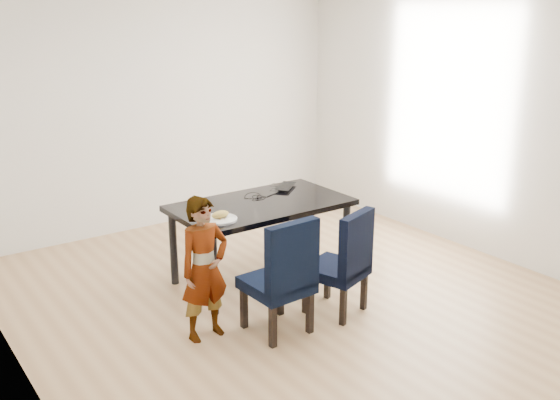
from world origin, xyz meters
TOP-DOWN VIEW (x-y plane):
  - floor at (0.00, 0.00)m, footprint 4.50×5.00m
  - wall_back at (0.00, 2.50)m, footprint 4.50×0.01m
  - wall_left at (-2.25, 0.00)m, footprint 0.01×5.00m
  - wall_right at (2.25, 0.00)m, footprint 0.01×5.00m
  - dining_table at (0.00, 0.50)m, footprint 1.60×0.90m
  - chair_left at (-0.46, -0.39)m, footprint 0.47×0.49m
  - chair_right at (0.13, -0.41)m, footprint 0.55×0.57m
  - child at (-0.95, -0.15)m, footprint 0.43×0.30m
  - plate at (-0.56, 0.29)m, footprint 0.37×0.37m
  - sandwich at (-0.55, 0.29)m, footprint 0.18×0.13m
  - laptop at (0.43, 0.79)m, footprint 0.40×0.38m
  - cable_tangle at (0.06, 0.62)m, footprint 0.13×0.13m

SIDE VIEW (x-z plane):
  - floor at x=0.00m, z-range -0.01..0.00m
  - dining_table at x=0.00m, z-range 0.00..0.75m
  - chair_right at x=0.13m, z-range 0.00..0.90m
  - chair_left at x=-0.46m, z-range 0.00..0.96m
  - child at x=-0.95m, z-range 0.00..1.13m
  - cable_tangle at x=0.06m, z-range 0.75..0.76m
  - plate at x=-0.56m, z-range 0.75..0.77m
  - laptop at x=0.43m, z-range 0.75..0.78m
  - sandwich at x=-0.55m, z-range 0.77..0.83m
  - wall_back at x=0.00m, z-range 0.00..2.70m
  - wall_left at x=-2.25m, z-range 0.00..2.70m
  - wall_right at x=2.25m, z-range 0.00..2.70m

